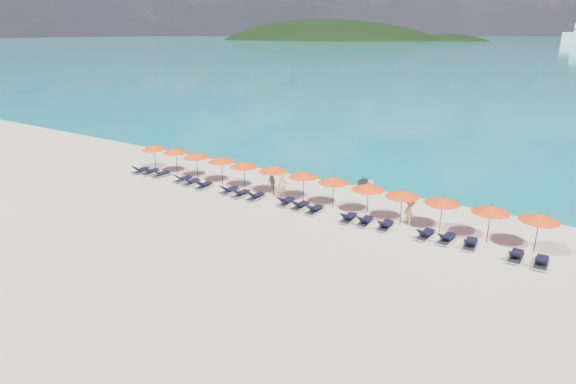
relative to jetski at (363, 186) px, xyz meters
The scene contains 40 objects.
ground 9.73m from the jetski, 104.44° to the right, with size 1400.00×1400.00×0.00m, color beige.
headland_main 611.92m from the jetski, 119.68° to the left, with size 374.00×242.00×126.50m.
headland_small 572.38m from the jetski, 105.47° to the left, with size 162.00×126.00×85.50m.
jetski is the anchor object (origin of this frame).
beachgoer_a 6.45m from the jetski, 124.67° to the right, with size 0.68×0.45×1.87m, color tan.
beachgoer_b 6.82m from the jetski, 139.84° to the right, with size 0.75×0.43×1.55m, color tan.
beachgoer_c 7.00m from the jetski, 41.65° to the right, with size 1.08×0.50×1.67m, color tan.
umbrella_0 17.61m from the jetski, 163.84° to the right, with size 2.10×2.10×2.28m.
umbrella_1 15.34m from the jetski, 162.19° to the right, with size 2.10×2.10×2.28m.
umbrella_2 13.08m from the jetski, 157.95° to the right, with size 2.10×2.10×2.28m.
umbrella_3 10.81m from the jetski, 153.70° to the right, with size 2.10×2.10×2.28m.
umbrella_4 8.93m from the jetski, 145.77° to the right, with size 2.10×2.10×2.28m.
umbrella_5 6.96m from the jetski, 135.26° to the right, with size 2.10×2.10×2.28m.
umbrella_6 5.48m from the jetski, 116.50° to the right, with size 2.10×2.10×2.28m.
umbrella_7 5.03m from the jetski, 89.85° to the right, with size 2.10×2.10×2.28m.
umbrella_8 5.66m from the jetski, 62.47° to the right, with size 2.10×2.10×2.28m.
umbrella_9 7.02m from the jetski, 45.95° to the right, with size 2.10×2.10×2.28m.
umbrella_10 8.72m from the jetski, 33.89° to the right, with size 2.10×2.10×2.28m.
umbrella_11 10.96m from the jetski, 26.08° to the right, with size 2.10×2.10×2.28m.
umbrella_12 13.07m from the jetski, 21.03° to the right, with size 2.10×2.10×2.28m.
lounger_0 18.39m from the jetski, 160.76° to the right, with size 0.75×1.74×0.66m.
lounger_1 17.38m from the jetski, 160.18° to the right, with size 0.69×1.73×0.66m.
lounger_2 16.22m from the jetski, 158.66° to the right, with size 0.77×1.75×0.66m.
lounger_3 13.97m from the jetski, 155.04° to the right, with size 0.78×1.75×0.66m.
lounger_4 13.07m from the jetski, 152.10° to the right, with size 0.71×1.73×0.66m.
lounger_5 11.90m from the jetski, 148.68° to the right, with size 0.79×1.75×0.66m.
lounger_6 9.89m from the jetski, 142.43° to the right, with size 0.72×1.73×0.66m.
lounger_7 9.08m from the jetski, 137.11° to the right, with size 0.67×1.72×0.66m.
lounger_8 8.12m from the jetski, 131.54° to the right, with size 0.63×1.70×0.66m.
lounger_9 6.55m from the jetski, 117.34° to the right, with size 0.75×1.74×0.66m.
lounger_10 6.19m from the jetski, 107.05° to the right, with size 0.67×1.72×0.66m.
lounger_11 6.08m from the jetski, 95.99° to the right, with size 0.66×1.72×0.66m.
lounger_12 6.41m from the jetski, 73.07° to the right, with size 0.72×1.73×0.66m.
lounger_13 6.73m from the jetski, 63.98° to the right, with size 0.73×1.74×0.66m.
lounger_14 7.36m from the jetski, 54.79° to the right, with size 0.72×1.73×0.66m.
lounger_15 8.96m from the jetski, 41.91° to the right, with size 0.76×1.75×0.66m.
lounger_16 9.81m from the jetski, 36.94° to the right, with size 0.76×1.75×0.66m.
lounger_17 10.85m from the jetski, 32.86° to the right, with size 0.77×1.75×0.66m.
lounger_18 12.98m from the jetski, 28.11° to the right, with size 0.63×1.70×0.66m.
lounger_19 14.05m from the jetski, 26.01° to the right, with size 0.65×1.71×0.66m.
Camera 1 is at (16.47, -21.81, 11.21)m, focal length 30.00 mm.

